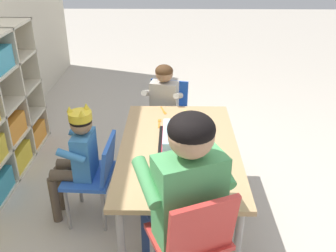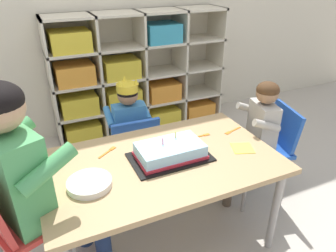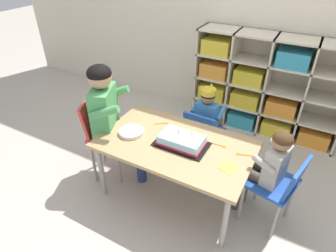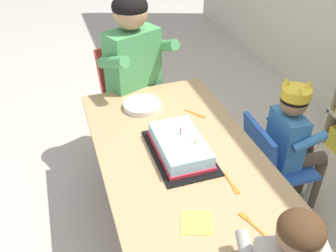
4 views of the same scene
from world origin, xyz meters
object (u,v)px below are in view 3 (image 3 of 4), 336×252
at_px(classroom_chair_adult_side, 101,131).
at_px(fork_near_cake_tray, 244,155).
at_px(adult_helper_seated, 112,111).
at_px(guest_at_table_side, 268,164).
at_px(classroom_chair_blue, 202,132).
at_px(classroom_chair_guest_side, 278,184).
at_px(paper_plate_stack, 131,132).
at_px(fork_near_child_seat, 162,123).
at_px(fork_scattered_mid_table, 219,145).
at_px(activity_table, 176,148).
at_px(birthday_cake_on_tray, 182,141).
at_px(child_with_crown, 208,113).

xyz_separation_m(classroom_chair_adult_side, fork_near_cake_tray, (1.21, 0.16, 0.08)).
height_order(adult_helper_seated, guest_at_table_side, adult_helper_seated).
height_order(classroom_chair_blue, classroom_chair_guest_side, classroom_chair_guest_side).
xyz_separation_m(classroom_chair_guest_side, paper_plate_stack, (-1.16, -0.16, 0.17)).
bearing_deg(classroom_chair_blue, guest_at_table_side, 151.42).
height_order(fork_near_child_seat, fork_near_cake_tray, same).
bearing_deg(fork_scattered_mid_table, activity_table, 23.28).
distance_m(birthday_cake_on_tray, paper_plate_stack, 0.43).
bearing_deg(birthday_cake_on_tray, fork_near_cake_tray, 13.23).
distance_m(activity_table, paper_plate_stack, 0.38).
bearing_deg(fork_near_cake_tray, classroom_chair_blue, 123.16).
height_order(adult_helper_seated, paper_plate_stack, adult_helper_seated).
xyz_separation_m(guest_at_table_side, fork_near_child_seat, (-0.91, 0.07, 0.03)).
relative_size(adult_helper_seated, fork_near_child_seat, 9.54).
distance_m(activity_table, adult_helper_seated, 0.62).
height_order(activity_table, classroom_chair_adult_side, classroom_chair_adult_side).
distance_m(classroom_chair_adult_side, paper_plate_stack, 0.34).
distance_m(classroom_chair_guest_side, paper_plate_stack, 1.18).
bearing_deg(classroom_chair_blue, child_with_crown, -89.73).
relative_size(activity_table, fork_near_child_seat, 10.52).
bearing_deg(fork_near_cake_tray, classroom_chair_guest_side, -18.64).
bearing_deg(activity_table, adult_helper_seated, -178.84).
xyz_separation_m(guest_at_table_side, fork_scattered_mid_table, (-0.38, 0.01, 0.03)).
bearing_deg(classroom_chair_adult_side, classroom_chair_guest_side, -106.96).
relative_size(classroom_chair_guest_side, fork_near_cake_tray, 5.00).
bearing_deg(activity_table, fork_near_cake_tray, 11.95).
bearing_deg(child_with_crown, paper_plate_stack, 62.68).
distance_m(guest_at_table_side, fork_near_child_seat, 0.91).
bearing_deg(classroom_chair_adult_side, fork_near_child_seat, -85.68).
distance_m(fork_near_child_seat, fork_near_cake_tray, 0.73).
height_order(birthday_cake_on_tray, fork_near_child_seat, birthday_cake_on_tray).
bearing_deg(classroom_chair_guest_side, fork_near_child_seat, -81.90).
bearing_deg(classroom_chair_adult_side, activity_table, -108.18).
distance_m(classroom_chair_blue, fork_scattered_mid_table, 0.53).
xyz_separation_m(activity_table, fork_scattered_mid_table, (0.31, 0.13, 0.05)).
height_order(activity_table, birthday_cake_on_tray, birthday_cake_on_tray).
distance_m(activity_table, birthday_cake_on_tray, 0.10).
distance_m(adult_helper_seated, guest_at_table_side, 1.29).
height_order(classroom_chair_blue, guest_at_table_side, guest_at_table_side).
xyz_separation_m(guest_at_table_side, fork_near_cake_tray, (-0.18, -0.01, 0.03)).
height_order(adult_helper_seated, fork_near_child_seat, adult_helper_seated).
bearing_deg(paper_plate_stack, guest_at_table_side, 9.62).
bearing_deg(fork_scattered_mid_table, birthday_cake_on_tray, 27.18).
bearing_deg(paper_plate_stack, fork_scattered_mid_table, 15.68).
height_order(birthday_cake_on_tray, paper_plate_stack, birthday_cake_on_tray).
bearing_deg(classroom_chair_adult_side, paper_plate_stack, -113.47).
bearing_deg(birthday_cake_on_tray, child_with_crown, 92.49).
height_order(adult_helper_seated, birthday_cake_on_tray, adult_helper_seated).
height_order(classroom_chair_adult_side, fork_near_cake_tray, classroom_chair_adult_side).
bearing_deg(classroom_chair_guest_side, paper_plate_stack, -69.03).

